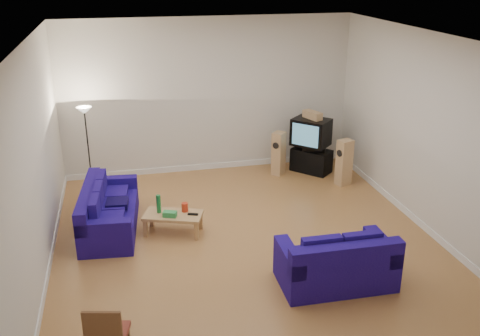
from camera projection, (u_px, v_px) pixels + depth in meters
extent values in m
cube|color=brown|center=(246.00, 240.00, 8.61)|extent=(6.00, 6.50, 0.01)
cube|color=white|center=(246.00, 38.00, 7.45)|extent=(6.00, 6.50, 0.01)
cube|color=silver|center=(209.00, 96.00, 10.98)|extent=(6.00, 0.01, 3.20)
cube|color=silver|center=(327.00, 255.00, 5.08)|extent=(6.00, 0.01, 3.20)
cube|color=silver|center=(36.00, 163.00, 7.40)|extent=(0.01, 6.50, 3.20)
cube|color=silver|center=(425.00, 133.00, 8.66)|extent=(0.01, 6.50, 3.20)
cube|color=white|center=(210.00, 166.00, 11.53)|extent=(6.00, 0.02, 0.12)
cube|color=white|center=(51.00, 259.00, 7.96)|extent=(0.02, 6.50, 0.12)
cube|color=white|center=(414.00, 218.00, 9.22)|extent=(0.02, 6.50, 0.12)
cube|color=#11006A|center=(110.00, 219.00, 8.91)|extent=(1.01, 2.01, 0.37)
cube|color=#11006A|center=(88.00, 200.00, 8.74)|extent=(0.37, 1.95, 0.38)
cube|color=#11006A|center=(113.00, 183.00, 9.61)|extent=(0.85, 0.27, 0.21)
cube|color=#11006A|center=(104.00, 228.00, 8.00)|extent=(0.85, 0.27, 0.21)
cube|color=#0D0638|center=(117.00, 204.00, 8.83)|extent=(0.38, 0.38, 0.11)
cube|color=#11006A|center=(335.00, 270.00, 7.43)|extent=(1.57, 0.89, 0.38)
cube|color=#11006A|center=(347.00, 258.00, 6.98)|extent=(1.55, 0.23, 0.39)
cube|color=#11006A|center=(289.00, 257.00, 7.18)|extent=(0.22, 0.87, 0.22)
cube|color=#11006A|center=(382.00, 246.00, 7.45)|extent=(0.22, 0.87, 0.22)
cube|color=#0D0638|center=(333.00, 248.00, 7.45)|extent=(0.37, 0.37, 0.11)
cube|color=tan|center=(173.00, 215.00, 8.74)|extent=(1.05, 0.77, 0.05)
cube|color=tan|center=(145.00, 228.00, 8.68)|extent=(0.08, 0.08, 0.29)
cube|color=tan|center=(152.00, 218.00, 9.02)|extent=(0.08, 0.08, 0.29)
cube|color=tan|center=(196.00, 231.00, 8.58)|extent=(0.08, 0.08, 0.29)
cube|color=tan|center=(201.00, 221.00, 8.93)|extent=(0.08, 0.08, 0.29)
cylinder|color=#197233|center=(159.00, 204.00, 8.73)|extent=(0.10, 0.10, 0.31)
cube|color=green|center=(170.00, 214.00, 8.63)|extent=(0.24, 0.19, 0.09)
cylinder|color=red|center=(185.00, 207.00, 8.79)|extent=(0.14, 0.14, 0.15)
cube|color=black|center=(193.00, 214.00, 8.70)|extent=(0.18, 0.11, 0.02)
cube|color=black|center=(311.00, 160.00, 11.33)|extent=(0.87, 0.89, 0.49)
cube|color=black|center=(314.00, 147.00, 11.24)|extent=(0.59, 0.55, 0.11)
cube|color=black|center=(311.00, 132.00, 11.09)|extent=(0.89, 0.89, 0.56)
cube|color=#38687D|center=(305.00, 135.00, 10.87)|extent=(0.42, 0.43, 0.45)
cube|color=tan|center=(312.00, 115.00, 10.98)|extent=(0.33, 0.47, 0.15)
cube|color=tan|center=(279.00, 154.00, 11.10)|extent=(0.34, 0.34, 0.92)
cylinder|color=black|center=(276.00, 146.00, 10.91)|extent=(0.11, 0.11, 0.13)
cube|color=tan|center=(344.00, 162.00, 10.60)|extent=(0.33, 0.29, 0.93)
cylinder|color=black|center=(340.00, 153.00, 10.45)|extent=(0.06, 0.14, 0.14)
cylinder|color=black|center=(93.00, 190.00, 10.47)|extent=(0.22, 0.22, 0.03)
cylinder|color=black|center=(89.00, 151.00, 10.18)|extent=(0.03, 0.03, 1.57)
cone|color=white|center=(84.00, 110.00, 9.88)|extent=(0.29, 0.29, 0.13)
cube|color=brown|center=(109.00, 334.00, 5.80)|extent=(0.49, 0.49, 0.06)
cube|color=brown|center=(103.00, 328.00, 5.55)|extent=(0.41, 0.13, 0.41)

